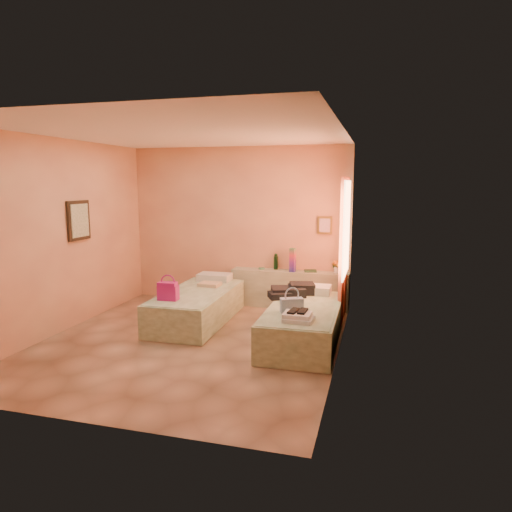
{
  "coord_description": "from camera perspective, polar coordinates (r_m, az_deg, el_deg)",
  "views": [
    {
      "loc": [
        2.45,
        -5.57,
        2.17
      ],
      "look_at": [
        0.7,
        0.85,
        1.1
      ],
      "focal_mm": 32.0,
      "sensor_mm": 36.0,
      "label": 1
    }
  ],
  "objects": [
    {
      "name": "towel_stack",
      "position": [
        5.61,
        5.35,
        -7.64
      ],
      "size": [
        0.37,
        0.32,
        0.1
      ],
      "primitive_type": "cube",
      "rotation": [
        0.0,
        0.0,
        -0.06
      ],
      "color": "silver",
      "rests_on": "bed_right"
    },
    {
      "name": "khaki_garment",
      "position": [
        7.49,
        -5.8,
        -3.54
      ],
      "size": [
        0.35,
        0.28,
        0.06
      ],
      "primitive_type": "cube",
      "rotation": [
        0.0,
        0.0,
        -0.05
      ],
      "color": "tan",
      "rests_on": "bed_left"
    },
    {
      "name": "rainbow_box",
      "position": [
        7.84,
        4.6,
        -0.51
      ],
      "size": [
        0.11,
        0.11,
        0.41
      ],
      "primitive_type": "cube",
      "rotation": [
        0.0,
        0.0,
        -0.21
      ],
      "color": "#B81675",
      "rests_on": "headboard_ledge"
    },
    {
      "name": "green_book",
      "position": [
        7.9,
        6.81,
        -1.86
      ],
      "size": [
        0.23,
        0.19,
        0.03
      ],
      "primitive_type": "cube",
      "rotation": [
        0.0,
        0.0,
        0.24
      ],
      "color": "#24432A",
      "rests_on": "headboard_ledge"
    },
    {
      "name": "sandal_pair",
      "position": [
        5.64,
        5.27,
        -6.89
      ],
      "size": [
        0.22,
        0.27,
        0.03
      ],
      "primitive_type": "cube",
      "rotation": [
        0.0,
        0.0,
        -0.15
      ],
      "color": "black",
      "rests_on": "towel_stack"
    },
    {
      "name": "magenta_handbag",
      "position": [
        6.68,
        -10.92,
        -4.31
      ],
      "size": [
        0.29,
        0.18,
        0.26
      ],
      "primitive_type": "cube",
      "rotation": [
        0.0,
        0.0,
        0.07
      ],
      "color": "#B81675",
      "rests_on": "bed_left"
    },
    {
      "name": "bed_left",
      "position": [
        7.24,
        -7.38,
        -6.29
      ],
      "size": [
        0.92,
        2.01,
        0.5
      ],
      "primitive_type": "cube",
      "rotation": [
        0.0,
        0.0,
        0.01
      ],
      "color": "beige",
      "rests_on": "ground"
    },
    {
      "name": "bed_right",
      "position": [
        6.34,
        5.96,
        -8.5
      ],
      "size": [
        0.92,
        2.01,
        0.5
      ],
      "primitive_type": "cube",
      "rotation": [
        0.0,
        0.0,
        0.01
      ],
      "color": "beige",
      "rests_on": "ground"
    },
    {
      "name": "flower_vase",
      "position": [
        7.88,
        10.11,
        -1.17
      ],
      "size": [
        0.19,
        0.19,
        0.25
      ],
      "primitive_type": "cube",
      "rotation": [
        0.0,
        0.0,
        0.0
      ],
      "color": "silver",
      "rests_on": "headboard_ledge"
    },
    {
      "name": "room_walls",
      "position": [
        6.54,
        -4.89,
        5.79
      ],
      "size": [
        4.02,
        4.51,
        2.81
      ],
      "color": "#E9AF7C",
      "rests_on": "ground"
    },
    {
      "name": "water_bottle",
      "position": [
        8.05,
        2.49,
        -0.75
      ],
      "size": [
        0.08,
        0.08,
        0.27
      ],
      "primitive_type": "cylinder",
      "rotation": [
        0.0,
        0.0,
        0.15
      ],
      "color": "#123317",
      "rests_on": "headboard_ledge"
    },
    {
      "name": "clothes_pile",
      "position": [
        6.82,
        4.42,
        -4.33
      ],
      "size": [
        0.69,
        0.69,
        0.16
      ],
      "primitive_type": "cube",
      "rotation": [
        0.0,
        0.0,
        0.35
      ],
      "color": "black",
      "rests_on": "bed_right"
    },
    {
      "name": "headboard_ledge",
      "position": [
        8.02,
        4.23,
        -4.15
      ],
      "size": [
        2.05,
        0.3,
        0.65
      ],
      "primitive_type": "cube",
      "color": "#ABB896",
      "rests_on": "ground"
    },
    {
      "name": "blue_handbag",
      "position": [
        5.97,
        4.49,
        -6.16
      ],
      "size": [
        0.32,
        0.24,
        0.19
      ],
      "primitive_type": "cube",
      "rotation": [
        0.0,
        0.0,
        0.42
      ],
      "color": "#41669C",
      "rests_on": "bed_right"
    },
    {
      "name": "small_dish",
      "position": [
        8.08,
        0.7,
        -1.57
      ],
      "size": [
        0.12,
        0.12,
        0.03
      ],
      "primitive_type": "cylinder",
      "rotation": [
        0.0,
        0.0,
        0.12
      ],
      "color": "#4D8E66",
      "rests_on": "headboard_ledge"
    },
    {
      "name": "ground",
      "position": [
        6.46,
        -8.16,
        -10.55
      ],
      "size": [
        4.5,
        4.5,
        0.0
      ],
      "primitive_type": "plane",
      "color": "tan",
      "rests_on": "ground"
    }
  ]
}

